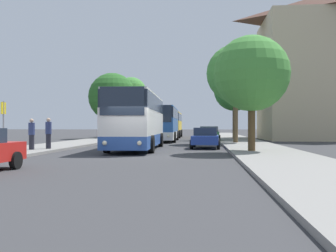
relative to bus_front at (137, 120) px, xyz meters
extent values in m
plane|color=#38383A|center=(0.71, -5.64, -1.87)|extent=(300.00, 300.00, 0.00)
cube|color=gray|center=(7.71, -5.64, -1.80)|extent=(4.00, 120.00, 0.15)
cube|color=#2D519E|center=(0.00, 0.01, -1.25)|extent=(2.84, 11.15, 0.70)
cube|color=silver|center=(0.00, 0.01, -0.16)|extent=(2.84, 11.15, 1.47)
cube|color=#232D3D|center=(0.00, 0.01, 1.05)|extent=(2.86, 10.93, 0.95)
cube|color=silver|center=(0.00, 0.01, 1.58)|extent=(2.78, 10.93, 0.12)
cube|color=#232D3D|center=(0.16, -5.55, 0.90)|extent=(2.26, 0.13, 1.45)
sphere|color=#F4EAC1|center=(-0.72, -5.60, -1.21)|extent=(0.24, 0.24, 0.24)
sphere|color=#F4EAC1|center=(1.04, -5.55, -1.21)|extent=(0.24, 0.24, 0.24)
cylinder|color=black|center=(-1.16, -3.35, -1.37)|extent=(0.33, 1.01, 1.00)
cylinder|color=black|center=(1.35, -3.27, -1.37)|extent=(0.33, 1.01, 1.00)
cylinder|color=black|center=(-1.35, 3.30, -1.37)|extent=(0.33, 1.01, 1.00)
cylinder|color=black|center=(1.16, 3.37, -1.37)|extent=(0.33, 1.01, 1.00)
cube|color=silver|center=(0.28, 13.54, -1.25)|extent=(2.82, 10.81, 0.70)
cube|color=#285BA8|center=(0.28, 13.54, -0.27)|extent=(2.82, 10.81, 1.27)
cube|color=#232D3D|center=(0.28, 13.54, 0.84)|extent=(2.84, 10.59, 0.95)
cube|color=#285BA8|center=(0.28, 13.54, 1.38)|extent=(2.76, 10.59, 0.12)
cube|color=#232D3D|center=(0.40, 8.14, 0.69)|extent=(2.31, 0.11, 1.45)
sphere|color=#F4EAC1|center=(-0.50, 8.10, -1.21)|extent=(0.24, 0.24, 0.24)
sphere|color=#F4EAC1|center=(1.30, 8.14, -1.21)|extent=(0.24, 0.24, 0.24)
cylinder|color=black|center=(-0.93, 10.29, -1.37)|extent=(0.32, 1.01, 1.00)
cylinder|color=black|center=(1.64, 10.35, -1.37)|extent=(0.32, 1.01, 1.00)
cylinder|color=black|center=(-1.08, 16.74, -1.37)|extent=(0.32, 1.01, 1.00)
cylinder|color=black|center=(1.49, 16.79, -1.37)|extent=(0.32, 1.01, 1.00)
cube|color=#2D2D2D|center=(0.00, 26.43, -1.25)|extent=(2.67, 10.36, 0.70)
cube|color=yellow|center=(0.00, 26.43, -0.30)|extent=(2.67, 10.36, 1.19)
cube|color=#232D3D|center=(0.00, 26.43, 0.76)|extent=(2.70, 10.16, 0.95)
cube|color=yellow|center=(0.00, 26.43, 1.30)|extent=(2.62, 10.16, 0.12)
cube|color=#232D3D|center=(0.09, 21.24, 0.61)|extent=(2.26, 0.10, 1.45)
sphere|color=#F4EAC1|center=(-0.79, 21.20, -1.21)|extent=(0.24, 0.24, 0.24)
sphere|color=#F4EAC1|center=(0.97, 21.23, -1.21)|extent=(0.24, 0.24, 0.24)
cylinder|color=black|center=(-1.20, 23.31, -1.37)|extent=(0.32, 1.00, 1.00)
cylinder|color=black|center=(1.31, 23.35, -1.37)|extent=(0.32, 1.00, 1.00)
cylinder|color=black|center=(-1.30, 29.50, -1.37)|extent=(0.32, 1.00, 1.00)
cylinder|color=black|center=(1.21, 29.54, -1.37)|extent=(0.32, 1.00, 1.00)
cylinder|color=black|center=(-2.32, -11.76, -1.56)|extent=(0.23, 0.63, 0.62)
cube|color=#233D9E|center=(4.40, 1.78, -1.28)|extent=(1.91, 4.16, 0.56)
cube|color=#232D3D|center=(4.40, 1.94, -0.74)|extent=(1.62, 2.19, 0.53)
cylinder|color=black|center=(5.20, 0.48, -1.56)|extent=(0.23, 0.63, 0.62)
cylinder|color=black|center=(3.47, 0.55, -1.56)|extent=(0.23, 0.63, 0.62)
cylinder|color=black|center=(5.32, 3.01, -1.56)|extent=(0.23, 0.63, 0.62)
cylinder|color=black|center=(3.59, 3.09, -1.56)|extent=(0.23, 0.63, 0.62)
cube|color=#236B38|center=(4.82, 12.93, -1.24)|extent=(2.12, 4.34, 0.66)
cube|color=#232D3D|center=(4.83, 13.10, -0.66)|extent=(1.78, 2.29, 0.50)
cylinder|color=black|center=(5.69, 11.56, -1.56)|extent=(0.23, 0.63, 0.62)
cylinder|color=black|center=(3.81, 11.67, -1.56)|extent=(0.23, 0.63, 0.62)
cylinder|color=black|center=(5.84, 14.19, -1.56)|extent=(0.23, 0.63, 0.62)
cylinder|color=black|center=(3.95, 14.29, -1.56)|extent=(0.23, 0.63, 0.62)
cylinder|color=gray|center=(-5.85, -5.92, -0.41)|extent=(0.08, 0.08, 2.62)
cube|color=yellow|center=(-5.85, -5.92, 0.55)|extent=(0.03, 0.45, 0.60)
cylinder|color=#23232D|center=(-5.05, -2.08, -1.28)|extent=(0.30, 0.30, 0.88)
cylinder|color=navy|center=(-5.05, -2.08, -0.48)|extent=(0.36, 0.36, 0.73)
sphere|color=tan|center=(-5.05, -2.08, 0.01)|extent=(0.24, 0.24, 0.24)
cylinder|color=#23232D|center=(-5.66, -3.08, -1.30)|extent=(0.30, 0.30, 0.85)
cylinder|color=navy|center=(-5.66, -3.08, -0.52)|extent=(0.36, 0.36, 0.71)
sphere|color=tan|center=(-5.66, -3.08, -0.05)|extent=(0.23, 0.23, 0.23)
cylinder|color=#513D23|center=(-6.43, 20.53, -0.37)|extent=(0.40, 0.40, 2.71)
sphere|color=#286023|center=(-6.43, 20.53, 3.08)|extent=(5.60, 5.60, 5.60)
cylinder|color=#47331E|center=(-5.78, 29.20, 0.48)|extent=(0.40, 0.40, 4.42)
sphere|color=#428938|center=(-5.78, 29.20, 4.31)|extent=(4.31, 4.31, 4.31)
cylinder|color=#47331E|center=(7.59, 17.65, 0.04)|extent=(0.40, 0.40, 3.53)
sphere|color=#387F33|center=(7.59, 17.65, 3.45)|extent=(4.39, 4.39, 4.39)
cylinder|color=brown|center=(6.92, 8.03, 0.24)|extent=(0.40, 0.40, 3.93)
sphere|color=#428938|center=(6.92, 8.03, 4.01)|extent=(4.82, 4.82, 4.82)
cylinder|color=#513D23|center=(6.89, -2.98, -0.37)|extent=(0.40, 0.40, 2.70)
sphere|color=#428938|center=(6.89, -2.98, 2.55)|extent=(4.19, 4.19, 4.19)
camera|label=1|loc=(4.21, -24.96, -0.35)|focal=42.00mm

